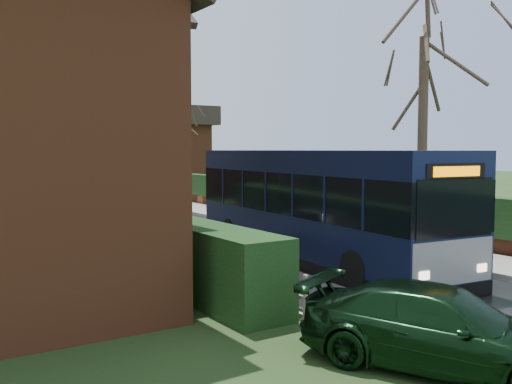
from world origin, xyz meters
TOP-DOWN VIEW (x-y plane):
  - ground at (0.00, 0.00)m, footprint 140.00×140.00m
  - road at (0.00, 10.00)m, footprint 6.00×100.00m
  - pavement at (4.25, 10.00)m, footprint 2.50×100.00m
  - kerb_right at (3.05, 10.00)m, footprint 0.12×100.00m
  - kerb_left at (-3.05, 10.00)m, footprint 0.12×100.00m
  - front_hedge at (-3.90, 5.00)m, footprint 1.20×16.00m
  - picket_fence at (-3.15, 5.00)m, footprint 0.10×16.00m
  - right_wall_hedge at (5.80, 10.00)m, footprint 0.60×50.00m
  - bus at (0.80, 1.59)m, footprint 3.40×10.80m
  - car_silver at (-2.80, 3.15)m, footprint 2.25×4.40m
  - car_green at (-2.90, -5.93)m, footprint 3.37×4.53m
  - car_distant at (2.00, 44.59)m, footprint 2.94×4.42m
  - bus_stop_sign at (3.20, -1.19)m, footprint 0.17×0.41m
  - tree_right_near at (6.63, 2.70)m, footprint 4.81×4.81m
  - tree_right_far at (6.00, 21.88)m, footprint 4.11×4.11m

SIDE VIEW (x-z plane):
  - ground at x=0.00m, z-range 0.00..0.00m
  - road at x=0.00m, z-range 0.00..0.02m
  - kerb_left at x=-3.05m, z-range 0.00..0.10m
  - pavement at x=4.25m, z-range 0.00..0.14m
  - kerb_right at x=3.05m, z-range 0.00..0.14m
  - picket_fence at x=-3.15m, z-range 0.00..0.90m
  - car_green at x=-2.90m, z-range 0.00..1.22m
  - car_distant at x=2.00m, z-range 0.00..1.38m
  - car_silver at x=-2.80m, z-range 0.00..1.43m
  - front_hedge at x=-3.90m, z-range 0.00..1.60m
  - right_wall_hedge at x=5.80m, z-range 0.12..1.92m
  - bus at x=0.80m, z-range -0.01..3.21m
  - bus_stop_sign at x=3.20m, z-range 0.43..3.16m
  - tree_right_far at x=6.00m, z-range 1.96..9.90m
  - tree_right_near at x=6.63m, z-range 2.57..12.96m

